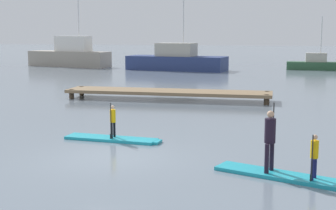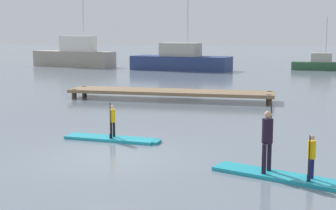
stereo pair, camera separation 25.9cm
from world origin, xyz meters
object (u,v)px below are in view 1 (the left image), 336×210
(paddler_child_solo, at_px, (113,119))
(paddler_adult, at_px, (270,137))
(paddler_child_front, at_px, (314,154))
(paddleboard_near, at_px, (113,139))
(motor_boat_small_navy, at_px, (70,56))
(fishing_boat_green_midground, at_px, (176,60))
(trawler_grey_distant, at_px, (318,64))
(paddleboard_far, at_px, (281,175))

(paddler_child_solo, xyz_separation_m, paddler_adult, (5.52, -3.18, 0.31))
(paddler_adult, relative_size, paddler_child_front, 1.57)
(paddleboard_near, distance_m, motor_boat_small_navy, 37.82)
(paddleboard_near, relative_size, fishing_boat_green_midground, 0.35)
(paddler_child_front, relative_size, trawler_grey_distant, 0.19)
(paddleboard_near, distance_m, paddler_adult, 6.46)
(paddleboard_near, distance_m, fishing_boat_green_midground, 31.94)
(paddleboard_near, height_order, trawler_grey_distant, trawler_grey_distant)
(paddler_adult, bearing_deg, motor_boat_small_navy, 120.53)
(paddler_child_front, xyz_separation_m, motor_boat_small_navy, (-23.08, 37.69, 0.45))
(trawler_grey_distant, bearing_deg, paddleboard_far, -95.98)
(paddler_child_solo, relative_size, trawler_grey_distant, 0.20)
(paddleboard_near, distance_m, paddler_child_solo, 0.71)
(fishing_boat_green_midground, xyz_separation_m, trawler_grey_distant, (13.87, 3.27, -0.40))
(paddleboard_far, bearing_deg, paddler_child_solo, 150.41)
(paddler_child_front, bearing_deg, paddleboard_near, 151.24)
(paddleboard_near, height_order, paddler_adult, paddler_adult)
(paddler_adult, bearing_deg, paddler_child_front, -22.07)
(motor_boat_small_navy, xyz_separation_m, trawler_grey_distant, (26.27, 0.90, -0.62))
(paddler_child_front, height_order, fishing_boat_green_midground, fishing_boat_green_midground)
(paddleboard_near, relative_size, paddler_adult, 1.91)
(trawler_grey_distant, bearing_deg, paddleboard_near, -105.73)
(paddleboard_far, xyz_separation_m, paddler_adult, (-0.31, 0.13, 1.02))
(paddleboard_near, relative_size, trawler_grey_distant, 0.56)
(paddler_child_solo, relative_size, motor_boat_small_navy, 0.13)
(paddler_child_front, height_order, trawler_grey_distant, trawler_grey_distant)
(motor_boat_small_navy, bearing_deg, paddleboard_near, -64.23)
(paddler_child_solo, distance_m, paddler_child_front, 7.57)
(paddler_child_front, relative_size, fishing_boat_green_midground, 0.12)
(paddleboard_near, xyz_separation_m, motor_boat_small_navy, (-16.43, 34.04, 1.16))
(paddler_adult, xyz_separation_m, trawler_grey_distant, (4.31, 38.13, -0.48))
(paddler_child_solo, relative_size, fishing_boat_green_midground, 0.12)
(paddleboard_far, distance_m, paddler_adult, 1.07)
(paddler_child_solo, bearing_deg, paddler_adult, -29.97)
(paddleboard_far, relative_size, paddler_child_front, 3.03)
(paddler_adult, distance_m, trawler_grey_distant, 38.38)
(fishing_boat_green_midground, bearing_deg, paddler_adult, -74.67)
(paddler_child_front, height_order, motor_boat_small_navy, motor_boat_small_navy)
(motor_boat_small_navy, bearing_deg, fishing_boat_green_midground, -10.81)
(paddler_child_solo, height_order, fishing_boat_green_midground, fishing_boat_green_midground)
(paddler_child_solo, relative_size, paddleboard_far, 0.35)
(trawler_grey_distant, bearing_deg, paddler_adult, -96.46)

